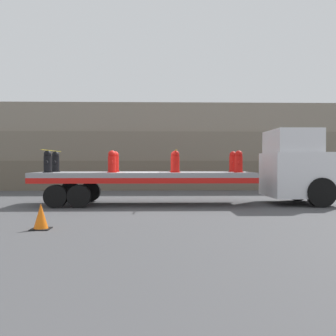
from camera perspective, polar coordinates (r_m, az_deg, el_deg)
name	(u,v)px	position (r m, az deg, el deg)	size (l,w,h in m)	color
ground_plane	(144,204)	(14.81, -3.62, -5.52)	(120.00, 120.00, 0.00)	#474749
rock_cliff	(150,147)	(23.51, -2.84, 3.19)	(60.00, 3.30, 5.20)	#665B4C
truck_cab	(299,167)	(15.74, 19.31, 0.13)	(2.43, 2.68, 2.93)	silver
flatbed_trailer	(132,178)	(14.76, -5.48, -1.53)	(8.43, 2.55, 1.26)	gray
fire_hydrant_black_near_0	(48,162)	(14.77, -17.86, 0.90)	(0.37, 0.53, 0.84)	black
fire_hydrant_black_far_0	(56,162)	(15.80, -16.77, 0.90)	(0.37, 0.53, 0.84)	black
fire_hydrant_red_near_1	(112,162)	(14.28, -8.55, 0.93)	(0.37, 0.53, 0.84)	red
fire_hydrant_red_far_1	(115,162)	(15.35, -8.05, 0.93)	(0.37, 0.53, 0.84)	red
fire_hydrant_red_near_2	(176,162)	(14.19, 1.16, 0.94)	(0.37, 0.53, 0.84)	red
fire_hydrant_red_far_2	(174,162)	(15.26, 0.97, 0.94)	(0.37, 0.53, 0.84)	red
fire_hydrant_red_near_3	(239,162)	(14.50, 10.71, 0.93)	(0.37, 0.53, 0.84)	red
fire_hydrant_red_far_3	(233,162)	(15.55, 9.87, 0.92)	(0.37, 0.53, 0.84)	red
cargo_strap_rear	(52,151)	(15.29, -17.30, 2.54)	(0.05, 2.64, 0.01)	yellow
cargo_strap_middle	(175,151)	(14.73, 1.06, 2.65)	(0.05, 2.64, 0.01)	yellow
traffic_cone	(41,217)	(9.77, -18.80, -7.04)	(0.46, 0.46, 0.64)	black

